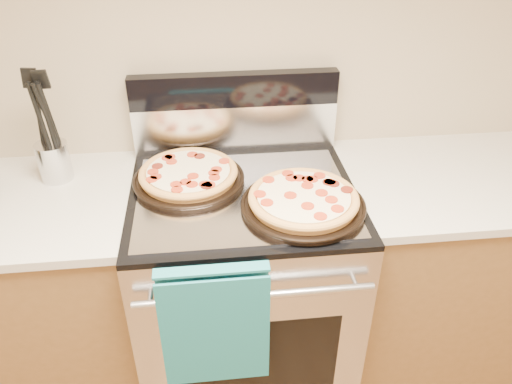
{
  "coord_description": "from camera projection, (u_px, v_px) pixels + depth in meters",
  "views": [
    {
      "loc": [
        -0.11,
        0.24,
        1.83
      ],
      "look_at": [
        0.03,
        1.55,
        0.98
      ],
      "focal_mm": 35.0,
      "sensor_mm": 36.0,
      "label": 1
    }
  ],
  "objects": [
    {
      "name": "wall_back",
      "position": [
        232.0,
        33.0,
        1.74
      ],
      "size": [
        4.0,
        0.0,
        4.0
      ],
      "primitive_type": "plane",
      "rotation": [
        1.57,
        0.0,
        0.0
      ],
      "color": "tan",
      "rests_on": "ground"
    },
    {
      "name": "range_body",
      "position": [
        245.0,
        293.0,
        1.93
      ],
      "size": [
        0.76,
        0.68,
        0.9
      ],
      "primitive_type": "cube",
      "color": "#B7B7BC",
      "rests_on": "ground"
    },
    {
      "name": "oven_window",
      "position": [
        254.0,
        364.0,
        1.66
      ],
      "size": [
        0.56,
        0.01,
        0.4
      ],
      "primitive_type": "cube",
      "color": "black",
      "rests_on": "range_body"
    },
    {
      "name": "cooktop",
      "position": [
        243.0,
        193.0,
        1.69
      ],
      "size": [
        0.76,
        0.68,
        0.02
      ],
      "primitive_type": "cube",
      "color": "black",
      "rests_on": "range_body"
    },
    {
      "name": "backsplash_lower",
      "position": [
        235.0,
        127.0,
        1.89
      ],
      "size": [
        0.76,
        0.06,
        0.18
      ],
      "primitive_type": "cube",
      "color": "silver",
      "rests_on": "cooktop"
    },
    {
      "name": "backsplash_upper",
      "position": [
        234.0,
        89.0,
        1.81
      ],
      "size": [
        0.76,
        0.06,
        0.12
      ],
      "primitive_type": "cube",
      "color": "black",
      "rests_on": "backsplash_lower"
    },
    {
      "name": "oven_handle",
      "position": [
        255.0,
        296.0,
        1.43
      ],
      "size": [
        0.7,
        0.03,
        0.03
      ],
      "primitive_type": "cylinder",
      "rotation": [
        0.0,
        1.57,
        0.0
      ],
      "color": "silver",
      "rests_on": "range_body"
    },
    {
      "name": "dish_towel",
      "position": [
        215.0,
        324.0,
        1.47
      ],
      "size": [
        0.32,
        0.05,
        0.42
      ],
      "primitive_type": null,
      "color": "#185679",
      "rests_on": "oven_handle"
    },
    {
      "name": "foil_sheet",
      "position": [
        244.0,
        195.0,
        1.65
      ],
      "size": [
        0.7,
        0.55,
        0.01
      ],
      "primitive_type": "cube",
      "color": "gray",
      "rests_on": "cooktop"
    },
    {
      "name": "cabinet_left",
      "position": [
        12.0,
        307.0,
        1.88
      ],
      "size": [
        1.0,
        0.62,
        0.88
      ],
      "primitive_type": "cube",
      "color": "brown",
      "rests_on": "ground"
    },
    {
      "name": "cabinet_right",
      "position": [
        457.0,
        272.0,
        2.05
      ],
      "size": [
        1.0,
        0.62,
        0.88
      ],
      "primitive_type": "cube",
      "color": "brown",
      "rests_on": "ground"
    },
    {
      "name": "countertop_right",
      "position": [
        485.0,
        178.0,
        1.8
      ],
      "size": [
        1.02,
        0.64,
        0.03
      ],
      "primitive_type": "cube",
      "color": "beige",
      "rests_on": "cabinet_right"
    },
    {
      "name": "pepperoni_pizza_back",
      "position": [
        189.0,
        175.0,
        1.7
      ],
      "size": [
        0.44,
        0.44,
        0.05
      ],
      "primitive_type": null,
      "rotation": [
        0.0,
        0.0,
        0.18
      ],
      "color": "#C8823D",
      "rests_on": "foil_sheet"
    },
    {
      "name": "pepperoni_pizza_front",
      "position": [
        303.0,
        201.0,
        1.57
      ],
      "size": [
        0.39,
        0.39,
        0.05
      ],
      "primitive_type": null,
      "rotation": [
        0.0,
        0.0,
        -0.01
      ],
      "color": "#C8823D",
      "rests_on": "foil_sheet"
    },
    {
      "name": "utensil_crock",
      "position": [
        54.0,
        161.0,
        1.73
      ],
      "size": [
        0.14,
        0.14,
        0.14
      ],
      "primitive_type": "cylinder",
      "rotation": [
        0.0,
        0.0,
        -0.33
      ],
      "color": "silver",
      "rests_on": "countertop_left"
    }
  ]
}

